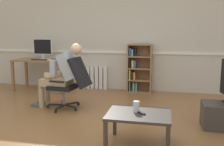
% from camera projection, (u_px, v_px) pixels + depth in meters
% --- Properties ---
extents(ground_plane, '(18.00, 18.00, 0.00)m').
position_uv_depth(ground_plane, '(90.00, 128.00, 3.70)').
color(ground_plane, brown).
extents(back_wall, '(12.00, 0.13, 2.70)m').
position_uv_depth(back_wall, '(122.00, 35.00, 6.03)').
color(back_wall, beige).
rests_on(back_wall, ground_plane).
extents(computer_desk, '(1.28, 0.67, 0.76)m').
position_uv_depth(computer_desk, '(41.00, 64.00, 6.07)').
color(computer_desk, olive).
rests_on(computer_desk, ground_plane).
extents(imac_monitor, '(0.48, 0.14, 0.49)m').
position_uv_depth(imac_monitor, '(43.00, 48.00, 6.07)').
color(imac_monitor, silver).
rests_on(imac_monitor, computer_desk).
extents(keyboard, '(0.39, 0.12, 0.02)m').
position_uv_depth(keyboard, '(40.00, 60.00, 5.90)').
color(keyboard, black).
rests_on(keyboard, computer_desk).
extents(computer_mouse, '(0.06, 0.10, 0.03)m').
position_uv_depth(computer_mouse, '(49.00, 59.00, 5.87)').
color(computer_mouse, white).
rests_on(computer_mouse, computer_desk).
extents(bookshelf, '(0.57, 0.29, 1.16)m').
position_uv_depth(bookshelf, '(138.00, 69.00, 5.87)').
color(bookshelf, olive).
rests_on(bookshelf, ground_plane).
extents(radiator, '(0.76, 0.08, 0.57)m').
position_uv_depth(radiator, '(92.00, 77.00, 6.25)').
color(radiator, white).
rests_on(radiator, ground_plane).
extents(office_chair, '(0.84, 0.62, 0.97)m').
position_uv_depth(office_chair, '(71.00, 81.00, 4.54)').
color(office_chair, black).
rests_on(office_chair, ground_plane).
extents(person_seated, '(1.02, 0.42, 1.21)m').
position_uv_depth(person_seated, '(62.00, 74.00, 4.58)').
color(person_seated, tan).
rests_on(person_seated, ground_plane).
extents(coffee_table, '(0.78, 0.60, 0.42)m').
position_uv_depth(coffee_table, '(139.00, 117.00, 3.08)').
color(coffee_table, '#332D28').
rests_on(coffee_table, ground_plane).
extents(drinking_glass, '(0.08, 0.08, 0.14)m').
position_uv_depth(drinking_glass, '(136.00, 107.00, 3.11)').
color(drinking_glass, silver).
rests_on(drinking_glass, coffee_table).
extents(spare_remote, '(0.13, 0.13, 0.02)m').
position_uv_depth(spare_remote, '(140.00, 113.00, 3.06)').
color(spare_remote, black).
rests_on(spare_remote, coffee_table).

